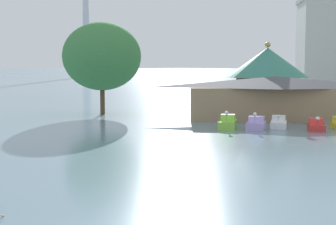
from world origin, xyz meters
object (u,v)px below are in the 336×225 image
at_px(pedal_boat_red, 316,126).
at_px(pedal_boat_white, 279,123).
at_px(boathouse, 275,97).
at_px(pedal_boat_lavender, 256,124).
at_px(shoreline_tree_tall_left, 102,56).
at_px(pedal_boat_lime, 228,123).
at_px(green_roof_pavilion, 267,76).

bearing_deg(pedal_boat_red, pedal_boat_white, -117.43).
height_order(pedal_boat_white, pedal_boat_red, pedal_boat_red).
bearing_deg(boathouse, pedal_boat_lavender, -107.56).
bearing_deg(shoreline_tree_tall_left, pedal_boat_white, -28.96).
relative_size(pedal_boat_white, pedal_boat_red, 1.20).
height_order(pedal_boat_lime, boathouse, boathouse).
bearing_deg(pedal_boat_lime, pedal_boat_red, 93.17).
bearing_deg(shoreline_tree_tall_left, pedal_boat_lime, -39.51).
xyz_separation_m(pedal_boat_lavender, pedal_boat_red, (5.48, -0.02, -0.07)).
xyz_separation_m(pedal_boat_red, boathouse, (-2.69, 8.83, 2.06)).
relative_size(pedal_boat_white, shoreline_tree_tall_left, 0.28).
bearing_deg(pedal_boat_white, shoreline_tree_tall_left, -110.14).
bearing_deg(pedal_boat_white, boathouse, -175.07).
bearing_deg(shoreline_tree_tall_left, boathouse, -11.59).
distance_m(pedal_boat_lime, pedal_boat_red, 8.12).
bearing_deg(pedal_boat_lime, shoreline_tree_tall_left, -122.23).
bearing_deg(pedal_boat_lavender, pedal_boat_red, 101.53).
height_order(pedal_boat_lavender, pedal_boat_white, pedal_boat_lavender).
bearing_deg(green_roof_pavilion, pedal_boat_red, -78.93).
relative_size(pedal_boat_lime, green_roof_pavilion, 0.30).
relative_size(pedal_boat_lime, boathouse, 0.15).
height_order(pedal_boat_lime, pedal_boat_white, pedal_boat_lime).
relative_size(pedal_boat_lime, pedal_boat_lavender, 1.19).
xyz_separation_m(pedal_boat_lime, boathouse, (5.40, 8.25, 1.95)).
distance_m(pedal_boat_lime, pedal_boat_lavender, 2.68).
height_order(pedal_boat_lime, pedal_boat_lavender, pedal_boat_lime).
relative_size(pedal_boat_lavender, pedal_boat_red, 0.97).
bearing_deg(green_roof_pavilion, pedal_boat_lime, -109.25).
bearing_deg(pedal_boat_lavender, pedal_boat_white, 141.48).
xyz_separation_m(pedal_boat_lime, pedal_boat_red, (8.10, -0.58, -0.10)).
distance_m(pedal_boat_lavender, pedal_boat_white, 3.02).
bearing_deg(pedal_boat_lime, pedal_boat_white, 112.76).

